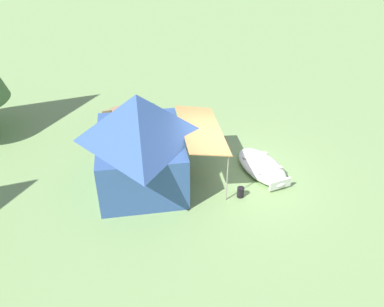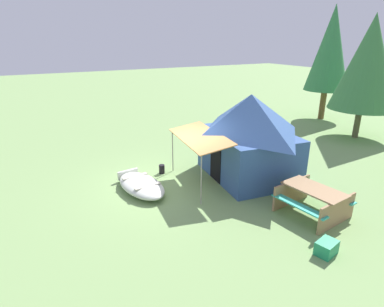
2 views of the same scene
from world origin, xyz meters
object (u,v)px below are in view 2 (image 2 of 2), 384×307
beached_rowboat (141,185)px  pine_tree_far_center (330,49)px  cooler_box (326,248)px  fuel_can (162,169)px  picnic_table (313,198)px  pine_tree_back_left (368,63)px  canvas_cabin_tent (249,135)px

beached_rowboat → pine_tree_far_center: size_ratio=0.37×
cooler_box → pine_tree_far_center: size_ratio=0.08×
fuel_can → picnic_table: bearing=28.4°
beached_rowboat → cooler_box: bearing=26.7°
cooler_box → fuel_can: size_ratio=1.55×
cooler_box → beached_rowboat: bearing=-153.3°
beached_rowboat → picnic_table: (3.63, 3.62, 0.28)m
fuel_can → pine_tree_far_center: bearing=104.1°
fuel_can → pine_tree_far_center: size_ratio=0.05×
pine_tree_back_left → fuel_can: bearing=-92.9°
canvas_cabin_tent → cooler_box: 4.69m
pine_tree_far_center → pine_tree_back_left: bearing=-25.8°
cooler_box → pine_tree_far_center: 14.27m
cooler_box → pine_tree_back_left: 10.84m
canvas_cabin_tent → picnic_table: bearing=-1.2°
fuel_can → beached_rowboat: bearing=-49.9°
cooler_box → pine_tree_back_left: pine_tree_back_left is taller
picnic_table → cooler_box: bearing=-38.3°
beached_rowboat → fuel_can: (-0.96, 1.14, -0.04)m
beached_rowboat → picnic_table: picnic_table is taller
beached_rowboat → cooler_box: (5.02, 2.53, -0.04)m
beached_rowboat → picnic_table: bearing=44.9°
canvas_cabin_tent → pine_tree_back_left: bearing=98.4°
cooler_box → pine_tree_far_center: bearing=130.6°
pine_tree_back_left → pine_tree_far_center: size_ratio=0.89×
beached_rowboat → picnic_table: 5.14m
fuel_can → canvas_cabin_tent: bearing=57.3°
canvas_cabin_tent → pine_tree_back_left: size_ratio=0.73×
cooler_box → pine_tree_back_left: bearing=122.0°
beached_rowboat → canvas_cabin_tent: canvas_cabin_tent is taller
fuel_can → pine_tree_back_left: (0.51, 10.13, 3.37)m
beached_rowboat → cooler_box: beached_rowboat is taller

